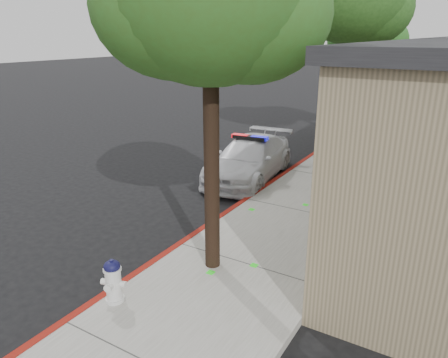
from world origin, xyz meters
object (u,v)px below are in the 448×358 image
street_tree_near (210,1)px  street_tree_far (367,37)px  fire_hydrant (113,280)px  street_tree_mid (354,2)px  police_car (249,159)px

street_tree_near → street_tree_far: (-0.42, 12.26, -0.60)m
fire_hydrant → street_tree_mid: street_tree_mid is taller
street_tree_near → street_tree_mid: bearing=91.8°
police_car → fire_hydrant: size_ratio=5.91×
street_tree_near → street_tree_far: size_ratio=1.16×
police_car → street_tree_mid: bearing=60.5°
police_car → fire_hydrant: bearing=-86.3°
street_tree_near → police_car: bearing=110.8°
street_tree_far → police_car: bearing=-103.3°
fire_hydrant → street_tree_mid: bearing=69.7°
fire_hydrant → street_tree_mid: 12.22m
street_tree_far → fire_hydrant: bearing=-91.5°
street_tree_mid → police_car: bearing=-113.3°
police_car → street_tree_mid: (1.74, 4.03, 4.74)m
police_car → street_tree_mid: 6.46m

